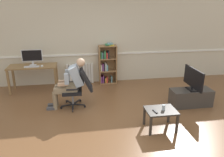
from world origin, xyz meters
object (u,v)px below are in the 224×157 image
(computer_mouse, at_px, (42,66))
(coffee_table, at_px, (161,113))
(person_seated, at_px, (70,82))
(spare_remote, at_px, (155,111))
(tv_stand, at_px, (191,97))
(imac_monitor, at_px, (32,56))
(bookshelf, at_px, (107,65))
(keyboard, at_px, (32,67))
(tv_screen, at_px, (193,79))
(office_chair, at_px, (79,87))
(computer_desk, at_px, (33,69))
(drinking_glass, at_px, (164,107))
(radiator, at_px, (80,74))

(computer_mouse, xyz_separation_m, coffee_table, (2.61, -2.44, -0.41))
(person_seated, height_order, spare_remote, person_seated)
(person_seated, xyz_separation_m, tv_stand, (2.96, -0.40, -0.44))
(imac_monitor, bearing_deg, bookshelf, 5.52)
(computer_mouse, height_order, spare_remote, computer_mouse)
(spare_remote, bearing_deg, person_seated, -48.87)
(keyboard, height_order, coffee_table, keyboard)
(tv_screen, bearing_deg, coffee_table, 127.85)
(person_seated, bearing_deg, tv_screen, 83.79)
(imac_monitor, relative_size, office_chair, 0.60)
(tv_stand, bearing_deg, person_seated, 172.35)
(computer_desk, height_order, office_chair, office_chair)
(imac_monitor, xyz_separation_m, bookshelf, (2.18, 0.21, -0.41))
(imac_monitor, distance_m, keyboard, 0.33)
(keyboard, distance_m, person_seated, 1.56)
(bookshelf, bearing_deg, tv_stand, -46.37)
(computer_desk, relative_size, drinking_glass, 12.24)
(bookshelf, height_order, person_seated, bookshelf)
(computer_mouse, relative_size, coffee_table, 0.17)
(office_chair, height_order, tv_screen, same)
(bookshelf, relative_size, coffee_table, 2.14)
(computer_desk, height_order, spare_remote, computer_desk)
(computer_desk, bearing_deg, coffee_table, -41.51)
(radiator, xyz_separation_m, drinking_glass, (1.60, -2.96, 0.16))
(computer_desk, xyz_separation_m, imac_monitor, (0.01, 0.08, 0.37))
(bookshelf, height_order, drinking_glass, bookshelf)
(computer_desk, distance_m, tv_stand, 4.39)
(computer_desk, xyz_separation_m, person_seated, (1.08, -1.26, 0.01))
(computer_desk, bearing_deg, bookshelf, 7.50)
(keyboard, bearing_deg, tv_stand, -20.63)
(imac_monitor, xyz_separation_m, radiator, (1.33, 0.31, -0.70))
(tv_stand, relative_size, tv_screen, 1.20)
(person_seated, bearing_deg, coffee_table, 55.75)
(imac_monitor, bearing_deg, spare_remote, -44.58)
(imac_monitor, distance_m, tv_screen, 4.40)
(bookshelf, distance_m, coffee_table, 2.94)
(bookshelf, xyz_separation_m, person_seated, (-1.10, -1.55, 0.05))
(tv_stand, relative_size, coffee_table, 1.67)
(radiator, bearing_deg, computer_desk, -163.72)
(computer_mouse, bearing_deg, spare_remote, -45.46)
(computer_mouse, xyz_separation_m, tv_screen, (3.76, -1.54, -0.06))
(computer_mouse, distance_m, tv_screen, 4.06)
(person_seated, distance_m, spare_remote, 2.16)
(spare_remote, bearing_deg, radiator, -74.49)
(imac_monitor, height_order, computer_mouse, imac_monitor)
(office_chair, height_order, tv_stand, office_chair)
(bookshelf, bearing_deg, radiator, 173.16)
(radiator, height_order, office_chair, office_chair)
(computer_desk, relative_size, keyboard, 3.30)
(imac_monitor, distance_m, spare_remote, 3.89)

